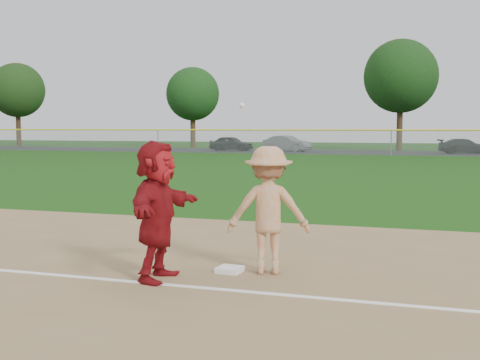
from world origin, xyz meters
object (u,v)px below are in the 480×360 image
(car_mid, at_px, (287,143))
(first_base, at_px, (230,270))
(base_runner, at_px, (157,210))
(car_right, at_px, (465,146))
(car_left, at_px, (231,143))

(car_mid, bearing_deg, first_base, -153.06)
(base_runner, distance_m, car_right, 46.35)
(base_runner, distance_m, car_mid, 47.13)
(car_left, xyz_separation_m, car_mid, (5.28, 0.33, 0.03))
(base_runner, xyz_separation_m, car_mid, (-9.11, 46.24, -0.29))
(car_mid, bearing_deg, car_left, 108.13)
(first_base, bearing_deg, car_right, 83.19)
(base_runner, bearing_deg, car_right, -8.86)
(first_base, bearing_deg, base_runner, -139.39)
(base_runner, bearing_deg, car_mid, 10.03)
(car_left, xyz_separation_m, car_right, (20.64, 0.01, -0.07))
(base_runner, relative_size, car_left, 0.49)
(first_base, relative_size, car_right, 0.08)
(first_base, xyz_separation_m, car_right, (5.40, 45.20, 0.58))
(car_mid, xyz_separation_m, car_right, (15.36, -0.32, -0.10))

